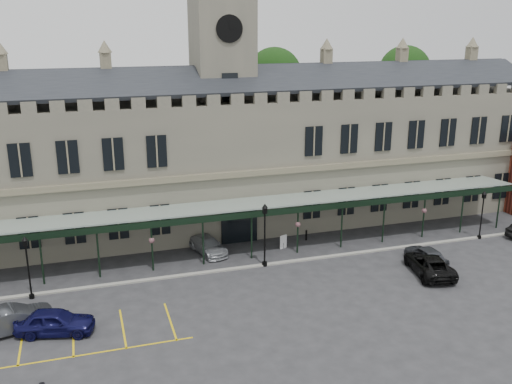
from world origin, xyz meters
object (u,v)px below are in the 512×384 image
object	(u,v)px
lamp_post_left	(27,262)
traffic_cone	(443,273)
car_taxi	(208,245)
car_left_a	(55,322)
car_van	(429,264)
sign_board	(283,242)
car_left_b	(13,319)
station_building	(224,158)
lamp_post_right	(482,211)
clock_tower	(223,85)
car_right_a	(426,255)
lamp_post_mid	(265,229)

from	to	relation	value
lamp_post_left	traffic_cone	xyz separation A→B (m)	(29.52, -5.67, -2.43)
lamp_post_left	car_taxi	bearing A→B (deg)	17.88
car_left_a	car_van	world-z (taller)	car_left_a
car_taxi	sign_board	bearing A→B (deg)	-23.64
sign_board	car_left_b	size ratio (longest dim) A/B	0.24
station_building	car_van	bearing A→B (deg)	-52.06
car_van	car_taxi	bearing A→B (deg)	-19.52
lamp_post_left	lamp_post_right	size ratio (longest dim) A/B	1.05
clock_tower	car_left_a	bearing A→B (deg)	-132.45
lamp_post_right	car_left_b	size ratio (longest dim) A/B	0.88
car_right_a	car_left_b	bearing A→B (deg)	0.59
clock_tower	station_building	bearing A→B (deg)	-90.00
lamp_post_right	car_van	distance (m)	10.08
traffic_cone	car_taxi	world-z (taller)	car_taxi
clock_tower	sign_board	distance (m)	14.99
station_building	lamp_post_left	distance (m)	20.29
lamp_post_left	car_left_a	distance (m)	6.05
car_taxi	station_building	bearing A→B (deg)	49.41
station_building	car_left_a	world-z (taller)	station_building
lamp_post_left	lamp_post_mid	distance (m)	17.28
car_left_b	station_building	bearing A→B (deg)	-66.01
car_left_b	car_van	size ratio (longest dim) A/B	0.91
lamp_post_right	sign_board	size ratio (longest dim) A/B	3.73
clock_tower	sign_board	size ratio (longest dim) A/B	20.82
clock_tower	lamp_post_right	bearing A→B (deg)	-27.22
lamp_post_right	car_left_b	bearing A→B (deg)	-173.00
lamp_post_mid	lamp_post_right	size ratio (longest dim) A/B	1.17
car_left_a	car_left_b	xyz separation A→B (m)	(-2.50, 1.08, 0.01)
station_building	lamp_post_left	bearing A→B (deg)	-147.03
lamp_post_left	car_left_b	xyz separation A→B (m)	(-0.76, -4.38, -1.93)
station_building	car_taxi	distance (m)	9.24
lamp_post_mid	car_right_a	distance (m)	13.12
clock_tower	car_right_a	world-z (taller)	clock_tower
lamp_post_mid	car_left_a	size ratio (longest dim) A/B	1.09
car_van	station_building	bearing A→B (deg)	-40.85
car_taxi	car_left_a	bearing A→B (deg)	-154.89
station_building	car_van	xyz separation A→B (m)	(12.13, -15.57, -5.70)
sign_board	car_left_b	xyz separation A→B (m)	(-20.70, -7.75, 0.25)
sign_board	car_right_a	world-z (taller)	car_right_a
car_left_a	car_right_a	size ratio (longest dim) A/B	1.12
lamp_post_left	car_left_a	size ratio (longest dim) A/B	0.97
lamp_post_mid	car_taxi	distance (m)	5.95
clock_tower	traffic_cone	xyz separation A→B (m)	(12.78, -16.62, -12.79)
car_left_b	car_taxi	distance (m)	16.81
car_left_b	clock_tower	bearing A→B (deg)	-65.85
lamp_post_right	lamp_post_left	bearing A→B (deg)	-179.52
car_left_a	car_taxi	xyz separation A→B (m)	(11.84, 9.84, -0.14)
sign_board	car_taxi	distance (m)	6.43
sign_board	car_van	distance (m)	12.05
lamp_post_right	car_right_a	size ratio (longest dim) A/B	1.04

